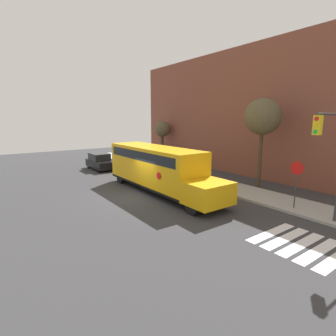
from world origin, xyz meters
name	(u,v)px	position (x,y,z in m)	size (l,w,h in m)	color
ground_plane	(141,196)	(0.00, 0.00, 0.00)	(60.00, 60.00, 0.00)	#333335
sidewalk_strip	(209,182)	(0.00, 6.50, 0.07)	(44.00, 3.00, 0.15)	#9E9E99
building_backdrop	(261,113)	(0.00, 13.00, 5.77)	(32.00, 4.00, 11.54)	brown
crosswalk_stripes	(301,244)	(10.03, 2.00, 0.00)	(3.30, 3.20, 0.01)	white
school_bus	(157,167)	(-0.36, 1.63, 1.83)	(11.22, 2.57, 3.22)	#EAA80F
parked_car	(100,162)	(-10.90, 1.46, 0.81)	(4.03, 1.77, 1.67)	black
stop_sign	(296,178)	(7.58, 5.82, 1.91)	(0.75, 0.10, 2.86)	#38383A
traffic_light	(334,152)	(9.87, 4.58, 3.73)	(0.28, 3.07, 5.67)	#38383A
tree_near_sidewalk	(263,117)	(3.26, 8.55, 5.31)	(2.67, 2.67, 6.70)	#423323
tree_far_sidewalk	(162,130)	(-11.54, 9.80, 3.86)	(1.92, 1.92, 4.92)	#423323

